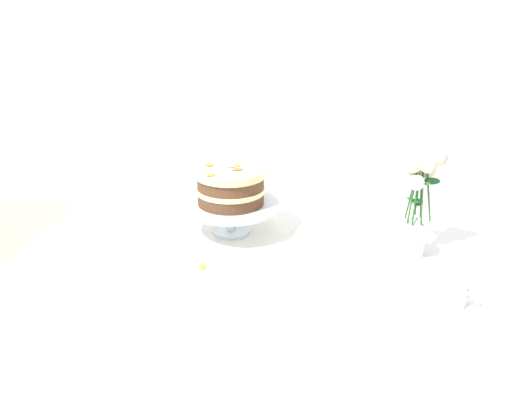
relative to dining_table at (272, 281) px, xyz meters
name	(u,v)px	position (x,y,z in m)	size (l,w,h in m)	color
dining_table	(272,281)	(0.00, 0.00, 0.00)	(1.40, 1.00, 0.74)	white
linen_napkin	(231,233)	(-0.14, 0.10, 0.09)	(0.32, 0.32, 0.00)	white
cake_stand	(231,208)	(-0.14, 0.10, 0.18)	(0.29, 0.29, 0.10)	silver
layer_cake	(231,186)	(-0.14, 0.10, 0.25)	(0.20, 0.20, 0.11)	brown
flower_vase	(418,199)	(0.38, 0.08, 0.26)	(0.12, 0.11, 0.31)	silver
teacup	(452,297)	(0.46, -0.19, 0.12)	(0.13, 0.13, 0.07)	white
loose_petal_0	(202,266)	(-0.17, -0.13, 0.10)	(0.03, 0.02, 0.01)	yellow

